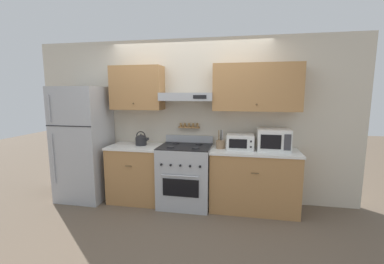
{
  "coord_description": "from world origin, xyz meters",
  "views": [
    {
      "loc": [
        0.82,
        -3.42,
        1.71
      ],
      "look_at": [
        0.11,
        0.25,
        1.15
      ],
      "focal_mm": 24.0,
      "sensor_mm": 36.0,
      "label": 1
    }
  ],
  "objects_px": {
    "stove_range": "(185,175)",
    "tea_kettle": "(141,140)",
    "toaster_oven": "(240,142)",
    "microwave": "(273,140)",
    "refrigerator": "(84,143)",
    "utensil_crock": "(220,144)"
  },
  "relations": [
    {
      "from": "stove_range",
      "to": "tea_kettle",
      "type": "distance_m",
      "value": 0.9
    },
    {
      "from": "stove_range",
      "to": "toaster_oven",
      "type": "height_order",
      "value": "toaster_oven"
    },
    {
      "from": "tea_kettle",
      "to": "toaster_oven",
      "type": "height_order",
      "value": "tea_kettle"
    },
    {
      "from": "tea_kettle",
      "to": "stove_range",
      "type": "bearing_deg",
      "value": -5.87
    },
    {
      "from": "microwave",
      "to": "toaster_oven",
      "type": "xyz_separation_m",
      "value": [
        -0.47,
        -0.02,
        -0.05
      ]
    },
    {
      "from": "stove_range",
      "to": "toaster_oven",
      "type": "bearing_deg",
      "value": 5.19
    },
    {
      "from": "microwave",
      "to": "refrigerator",
      "type": "bearing_deg",
      "value": -177.62
    },
    {
      "from": "refrigerator",
      "to": "tea_kettle",
      "type": "relative_size",
      "value": 8.09
    },
    {
      "from": "tea_kettle",
      "to": "microwave",
      "type": "relative_size",
      "value": 0.49
    },
    {
      "from": "stove_range",
      "to": "refrigerator",
      "type": "xyz_separation_m",
      "value": [
        -1.68,
        -0.03,
        0.44
      ]
    },
    {
      "from": "microwave",
      "to": "toaster_oven",
      "type": "height_order",
      "value": "microwave"
    },
    {
      "from": "refrigerator",
      "to": "tea_kettle",
      "type": "height_order",
      "value": "refrigerator"
    },
    {
      "from": "tea_kettle",
      "to": "utensil_crock",
      "type": "distance_m",
      "value": 1.25
    },
    {
      "from": "utensil_crock",
      "to": "microwave",
      "type": "bearing_deg",
      "value": 1.34
    },
    {
      "from": "stove_range",
      "to": "microwave",
      "type": "xyz_separation_m",
      "value": [
        1.28,
        0.09,
        0.58
      ]
    },
    {
      "from": "refrigerator",
      "to": "utensil_crock",
      "type": "relative_size",
      "value": 6.55
    },
    {
      "from": "utensil_crock",
      "to": "toaster_oven",
      "type": "relative_size",
      "value": 0.71
    },
    {
      "from": "stove_range",
      "to": "microwave",
      "type": "height_order",
      "value": "microwave"
    },
    {
      "from": "refrigerator",
      "to": "utensil_crock",
      "type": "distance_m",
      "value": 2.2
    },
    {
      "from": "tea_kettle",
      "to": "toaster_oven",
      "type": "bearing_deg",
      "value": -0.06
    },
    {
      "from": "tea_kettle",
      "to": "toaster_oven",
      "type": "relative_size",
      "value": 0.58
    },
    {
      "from": "toaster_oven",
      "to": "refrigerator",
      "type": "bearing_deg",
      "value": -177.62
    }
  ]
}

